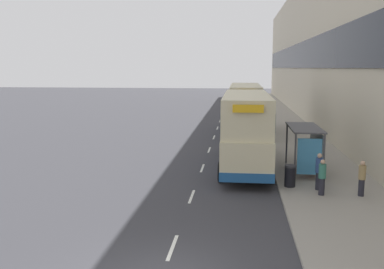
% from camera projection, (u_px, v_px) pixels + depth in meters
% --- Properties ---
extents(pavement, '(5.00, 93.00, 0.14)m').
position_uv_depth(pavement, '(278.00, 118.00, 48.79)').
color(pavement, gray).
rests_on(pavement, ground_plane).
extents(terrace_facade, '(3.10, 93.00, 15.99)m').
position_uv_depth(terrace_facade, '(317.00, 47.00, 47.12)').
color(terrace_facade, beige).
rests_on(terrace_facade, ground_plane).
extents(lane_mark_0, '(0.12, 2.00, 0.01)m').
position_uv_depth(lane_mark_0, '(173.00, 247.00, 13.89)').
color(lane_mark_0, silver).
rests_on(lane_mark_0, ground_plane).
extents(lane_mark_1, '(0.12, 2.00, 0.01)m').
position_uv_depth(lane_mark_1, '(192.00, 196.00, 19.36)').
color(lane_mark_1, silver).
rests_on(lane_mark_1, ground_plane).
extents(lane_mark_2, '(0.12, 2.00, 0.01)m').
position_uv_depth(lane_mark_2, '(202.00, 168.00, 24.84)').
color(lane_mark_2, silver).
rests_on(lane_mark_2, ground_plane).
extents(lane_mark_3, '(0.12, 2.00, 0.01)m').
position_uv_depth(lane_mark_3, '(209.00, 150.00, 30.31)').
color(lane_mark_3, silver).
rests_on(lane_mark_3, ground_plane).
extents(lane_mark_4, '(0.12, 2.00, 0.01)m').
position_uv_depth(lane_mark_4, '(214.00, 137.00, 35.78)').
color(lane_mark_4, silver).
rests_on(lane_mark_4, ground_plane).
extents(lane_mark_5, '(0.12, 2.00, 0.01)m').
position_uv_depth(lane_mark_5, '(217.00, 128.00, 41.26)').
color(lane_mark_5, silver).
rests_on(lane_mark_5, ground_plane).
extents(lane_mark_6, '(0.12, 2.00, 0.01)m').
position_uv_depth(lane_mark_6, '(220.00, 121.00, 46.73)').
color(lane_mark_6, silver).
rests_on(lane_mark_6, ground_plane).
extents(lane_mark_7, '(0.12, 2.00, 0.01)m').
position_uv_depth(lane_mark_7, '(222.00, 115.00, 52.20)').
color(lane_mark_7, silver).
rests_on(lane_mark_7, ground_plane).
extents(bus_shelter, '(1.60, 4.20, 2.48)m').
position_uv_depth(bus_shelter, '(308.00, 142.00, 22.81)').
color(bus_shelter, '#4C4C51').
rests_on(bus_shelter, ground_plane).
extents(double_decker_bus_near, '(2.85, 10.28, 4.30)m').
position_uv_depth(double_decker_bus_near, '(246.00, 129.00, 24.55)').
color(double_decker_bus_near, beige).
rests_on(double_decker_bus_near, ground_plane).
extents(double_decker_bus_ahead, '(2.85, 11.08, 4.30)m').
position_uv_depth(double_decker_bus_ahead, '(245.00, 108.00, 37.23)').
color(double_decker_bus_ahead, beige).
rests_on(double_decker_bus_ahead, ground_plane).
extents(car_0, '(2.08, 4.12, 1.66)m').
position_uv_depth(car_0, '(240.00, 108.00, 52.60)').
color(car_0, '#4C5156').
rests_on(car_0, ground_plane).
extents(pedestrian_at_shelter, '(0.32, 0.32, 1.59)m').
position_uv_depth(pedestrian_at_shelter, '(362.00, 178.00, 18.88)').
color(pedestrian_at_shelter, '#23232D').
rests_on(pedestrian_at_shelter, ground_plane).
extents(pedestrian_1, '(0.34, 0.34, 1.73)m').
position_uv_depth(pedestrian_1, '(319.00, 171.00, 19.84)').
color(pedestrian_1, '#23232D').
rests_on(pedestrian_1, ground_plane).
extents(pedestrian_2, '(0.32, 0.32, 1.62)m').
position_uv_depth(pedestrian_2, '(322.00, 177.00, 19.02)').
color(pedestrian_2, '#23232D').
rests_on(pedestrian_2, ground_plane).
extents(litter_bin, '(0.55, 0.55, 1.05)m').
position_uv_depth(litter_bin, '(290.00, 176.00, 20.42)').
color(litter_bin, black).
rests_on(litter_bin, ground_plane).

